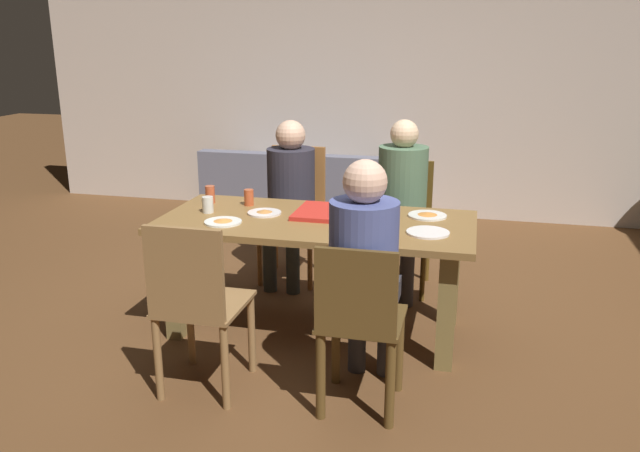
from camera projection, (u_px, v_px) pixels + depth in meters
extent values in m
plane|color=brown|center=(316.00, 329.00, 4.11)|extent=(20.00, 20.00, 0.00)
cube|color=beige|center=(387.00, 85.00, 6.51)|extent=(7.55, 0.12, 2.66)
cube|color=brown|center=(316.00, 223.00, 3.91)|extent=(1.91, 0.89, 0.04)
cube|color=olive|center=(174.00, 285.00, 3.91)|extent=(0.10, 0.10, 0.69)
cube|color=olive|center=(446.00, 311.00, 3.54)|extent=(0.10, 0.10, 0.69)
cube|color=olive|center=(213.00, 253.00, 4.48)|extent=(0.10, 0.10, 0.69)
cube|color=olive|center=(451.00, 273.00, 4.11)|extent=(0.10, 0.10, 0.69)
cylinder|color=#583F16|center=(423.00, 270.00, 4.49)|extent=(0.04, 0.04, 0.46)
cylinder|color=#583F16|center=(370.00, 266.00, 4.57)|extent=(0.04, 0.04, 0.46)
cylinder|color=#583F16|center=(427.00, 252.00, 4.87)|extent=(0.04, 0.04, 0.46)
cylinder|color=#583F16|center=(379.00, 248.00, 4.95)|extent=(0.04, 0.04, 0.46)
cube|color=#583F16|center=(401.00, 228.00, 4.65)|extent=(0.42, 0.46, 0.02)
cube|color=#583F16|center=(405.00, 190.00, 4.79)|extent=(0.40, 0.03, 0.45)
cylinder|color=#3A3941|center=(407.00, 273.00, 4.41)|extent=(0.10, 0.10, 0.48)
cylinder|color=#3A3941|center=(382.00, 271.00, 4.44)|extent=(0.10, 0.10, 0.48)
cube|color=#3A3941|center=(398.00, 226.00, 4.48)|extent=(0.32, 0.33, 0.11)
cylinder|color=#4F6E51|center=(403.00, 184.00, 4.56)|extent=(0.35, 0.35, 0.53)
sphere|color=beige|center=(404.00, 134.00, 4.46)|extent=(0.20, 0.20, 0.20)
cylinder|color=#9C6331|center=(310.00, 260.00, 4.68)|extent=(0.04, 0.04, 0.46)
cylinder|color=#9C6331|center=(259.00, 256.00, 4.77)|extent=(0.04, 0.04, 0.46)
cylinder|color=#9C6331|center=(323.00, 244.00, 5.06)|extent=(0.04, 0.04, 0.46)
cylinder|color=#9C6331|center=(276.00, 240.00, 5.15)|extent=(0.04, 0.04, 0.46)
cube|color=#9C6331|center=(292.00, 220.00, 4.85)|extent=(0.44, 0.46, 0.02)
cube|color=#9C6331|center=(299.00, 179.00, 4.97)|extent=(0.42, 0.03, 0.52)
cylinder|color=#373E3E|center=(293.00, 262.00, 4.63)|extent=(0.10, 0.10, 0.48)
cylinder|color=#373E3E|center=(270.00, 260.00, 4.67)|extent=(0.10, 0.10, 0.48)
cube|color=#373E3E|center=(286.00, 218.00, 4.69)|extent=(0.32, 0.30, 0.11)
cylinder|color=#2B2934|center=(291.00, 181.00, 4.76)|extent=(0.36, 0.36, 0.49)
sphere|color=#DAAC8D|center=(290.00, 135.00, 4.67)|extent=(0.22, 0.22, 0.22)
cylinder|color=brown|center=(336.00, 343.00, 3.42)|extent=(0.05, 0.05, 0.46)
cylinder|color=brown|center=(399.00, 350.00, 3.34)|extent=(0.05, 0.05, 0.46)
cylinder|color=brown|center=(321.00, 376.00, 3.09)|extent=(0.05, 0.05, 0.46)
cylinder|color=brown|center=(390.00, 384.00, 3.01)|extent=(0.05, 0.05, 0.46)
cube|color=brown|center=(362.00, 319.00, 3.15)|extent=(0.40, 0.42, 0.02)
cube|color=brown|center=(356.00, 293.00, 2.91)|extent=(0.38, 0.03, 0.41)
cylinder|color=#333239|center=(357.00, 331.00, 3.54)|extent=(0.10, 0.10, 0.48)
cylinder|color=#333239|center=(387.00, 334.00, 3.50)|extent=(0.10, 0.10, 0.48)
cube|color=#333239|center=(368.00, 294.00, 3.29)|extent=(0.30, 0.35, 0.11)
cylinder|color=#4C5795|center=(364.00, 256.00, 3.05)|extent=(0.33, 0.33, 0.54)
sphere|color=beige|center=(365.00, 182.00, 2.95)|extent=(0.21, 0.21, 0.21)
cylinder|color=olive|center=(191.00, 327.00, 3.62)|extent=(0.04, 0.04, 0.46)
cylinder|color=olive|center=(252.00, 333.00, 3.53)|extent=(0.04, 0.04, 0.46)
cylinder|color=olive|center=(158.00, 359.00, 3.25)|extent=(0.04, 0.04, 0.46)
cylinder|color=olive|center=(225.00, 367.00, 3.17)|extent=(0.04, 0.04, 0.46)
cube|color=olive|center=(204.00, 304.00, 3.32)|extent=(0.42, 0.45, 0.02)
cube|color=olive|center=(184.00, 274.00, 3.06)|extent=(0.40, 0.03, 0.47)
cube|color=red|center=(330.00, 212.00, 4.01)|extent=(0.42, 0.42, 0.03)
cylinder|color=white|center=(428.00, 232.00, 3.62)|extent=(0.24, 0.24, 0.01)
cylinder|color=white|center=(264.00, 213.00, 4.02)|extent=(0.21, 0.21, 0.01)
cone|color=#BC7A3D|center=(264.00, 211.00, 4.02)|extent=(0.10, 0.10, 0.02)
cylinder|color=white|center=(427.00, 216.00, 3.96)|extent=(0.24, 0.24, 0.01)
cone|color=#CB7B33|center=(427.00, 213.00, 3.96)|extent=(0.12, 0.12, 0.02)
cylinder|color=white|center=(223.00, 222.00, 3.83)|extent=(0.22, 0.22, 0.01)
cone|color=#D9883E|center=(223.00, 220.00, 3.82)|extent=(0.11, 0.11, 0.02)
cylinder|color=silver|center=(208.00, 205.00, 4.04)|extent=(0.07, 0.07, 0.10)
cylinder|color=#BC4E29|center=(249.00, 197.00, 4.21)|extent=(0.06, 0.06, 0.11)
cylinder|color=#BD5333|center=(388.00, 230.00, 3.49)|extent=(0.07, 0.07, 0.12)
cylinder|color=#BB502F|center=(210.00, 194.00, 4.27)|extent=(0.06, 0.06, 0.12)
cube|color=slate|center=(300.00, 200.00, 6.45)|extent=(1.84, 0.79, 0.43)
cube|color=slate|center=(291.00, 170.00, 6.06)|extent=(1.84, 0.16, 0.31)
cube|color=slate|center=(223.00, 167.00, 6.55)|extent=(0.20, 0.75, 0.18)
cube|color=slate|center=(382.00, 175.00, 6.18)|extent=(0.20, 0.75, 0.18)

